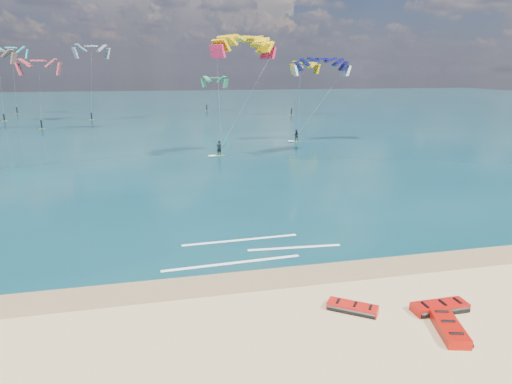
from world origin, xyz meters
TOP-DOWN VIEW (x-y plane):
  - ground at (0.00, 40.00)m, footprint 320.00×320.00m
  - wet_sand_strip at (0.00, 3.00)m, footprint 320.00×2.40m
  - sea at (0.00, 104.00)m, footprint 320.00×200.00m
  - packed_kite_left at (6.02, -1.52)m, footprint 2.53×1.17m
  - packed_kite_mid at (2.55, -0.72)m, footprint 2.37×2.10m
  - packed_kite_right at (5.41, -2.98)m, footprint 1.88×2.82m
  - kitesurfer_main at (3.58, 32.85)m, footprint 8.50×6.61m
  - kitesurfer_far at (15.41, 41.49)m, footprint 8.41×4.83m
  - shoreline_foam at (-0.05, 6.45)m, footprint 9.91×3.66m
  - distant_kites at (-13.15, 78.11)m, footprint 64.89×32.08m

SIDE VIEW (x-z plane):
  - ground at x=0.00m, z-range 0.00..0.00m
  - packed_kite_left at x=6.02m, z-range -0.21..0.21m
  - packed_kite_mid at x=2.55m, z-range -0.18..0.18m
  - packed_kite_right at x=5.41m, z-range -0.22..0.22m
  - wet_sand_strip at x=0.00m, z-range 0.00..0.01m
  - sea at x=0.00m, z-range 0.00..0.04m
  - shoreline_foam at x=-0.05m, z-range 0.04..0.05m
  - distant_kites at x=-13.15m, z-range -0.97..12.97m
  - kitesurfer_far at x=15.41m, z-range 0.40..12.72m
  - kitesurfer_main at x=3.58m, z-range 0.45..14.59m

